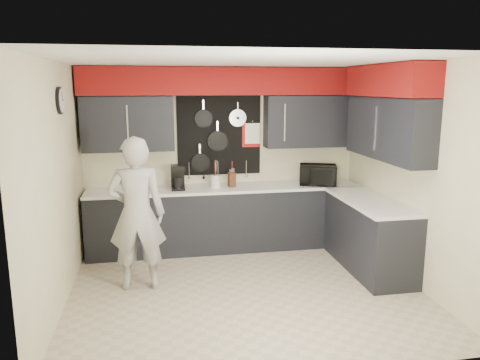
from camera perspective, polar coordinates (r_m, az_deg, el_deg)
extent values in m
plane|color=tan|center=(5.62, 0.61, -13.15)|extent=(4.00, 4.00, 0.00)
cube|color=beige|center=(6.91, -2.14, 2.77)|extent=(4.00, 0.01, 2.60)
cube|color=black|center=(6.64, -13.48, 6.67)|extent=(1.24, 0.32, 0.75)
cube|color=black|center=(7.01, 8.52, 7.09)|extent=(1.34, 0.32, 0.75)
cube|color=maroon|center=(6.66, -1.98, 11.94)|extent=(3.94, 0.36, 0.38)
cube|color=black|center=(6.86, -2.56, 5.43)|extent=(1.22, 0.03, 1.15)
cylinder|color=black|center=(6.77, -4.48, 7.50)|extent=(0.26, 0.04, 0.26)
cylinder|color=black|center=(6.82, -2.76, 4.77)|extent=(0.30, 0.04, 0.30)
cylinder|color=black|center=(6.83, -4.89, 2.13)|extent=(0.27, 0.04, 0.27)
cylinder|color=silver|center=(6.84, -0.28, 7.57)|extent=(0.25, 0.02, 0.25)
cube|color=#9F0E0C|center=(6.92, 1.34, 5.45)|extent=(0.26, 0.01, 0.34)
cube|color=white|center=(6.90, 1.53, 5.69)|extent=(0.22, 0.01, 0.30)
cylinder|color=silver|center=(6.85, -6.22, 1.20)|extent=(0.01, 0.01, 0.20)
cylinder|color=silver|center=(6.87, -4.46, 1.26)|extent=(0.01, 0.01, 0.20)
cylinder|color=silver|center=(6.90, -2.70, 1.31)|extent=(0.01, 0.01, 0.20)
cylinder|color=silver|center=(6.93, -0.96, 1.37)|extent=(0.01, 0.01, 0.20)
cylinder|color=silver|center=(6.97, 0.77, 1.43)|extent=(0.01, 0.01, 0.20)
cube|color=beige|center=(5.93, 19.93, 0.64)|extent=(0.01, 3.50, 2.60)
cube|color=black|center=(6.04, 17.56, 6.02)|extent=(0.32, 1.70, 0.75)
cube|color=maroon|center=(6.01, 17.72, 11.48)|extent=(0.36, 1.70, 0.38)
cube|color=beige|center=(5.23, -21.37, -0.84)|extent=(0.01, 3.50, 2.60)
cylinder|color=black|center=(5.51, -21.11, 9.02)|extent=(0.04, 0.30, 0.30)
cylinder|color=white|center=(5.51, -20.89, 9.03)|extent=(0.01, 0.26, 0.26)
cube|color=black|center=(6.81, -1.72, -4.77)|extent=(3.90, 0.60, 0.88)
cube|color=white|center=(6.69, -1.73, -1.01)|extent=(3.90, 0.63, 0.04)
cube|color=black|center=(6.30, 15.46, -6.56)|extent=(0.60, 1.60, 0.88)
cube|color=white|center=(6.17, 15.56, -2.50)|extent=(0.63, 1.60, 0.04)
cube|color=black|center=(6.69, -1.36, -8.59)|extent=(3.90, 0.06, 0.10)
imported|color=black|center=(6.90, 9.46, 0.62)|extent=(0.61, 0.50, 0.29)
cube|color=#392012|center=(6.67, -1.01, 0.05)|extent=(0.11, 0.11, 0.21)
cylinder|color=white|center=(6.63, -2.98, -0.17)|extent=(0.14, 0.14, 0.18)
cube|color=black|center=(6.56, -7.53, -1.03)|extent=(0.19, 0.23, 0.03)
cube|color=black|center=(6.61, -7.61, 0.48)|extent=(0.19, 0.07, 0.31)
cube|color=black|center=(6.51, -7.60, 1.51)|extent=(0.19, 0.23, 0.06)
cylinder|color=black|center=(6.52, -7.54, -0.31)|extent=(0.11, 0.11, 0.15)
imported|color=#A3A3A1|center=(5.49, -12.48, -4.08)|extent=(0.68, 0.47, 1.79)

